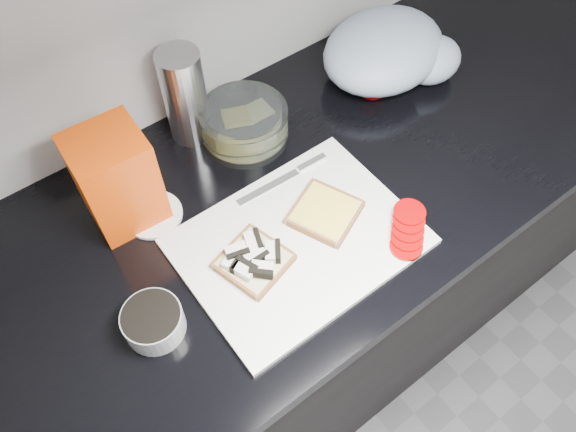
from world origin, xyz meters
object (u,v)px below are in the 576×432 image
Objects in this scene: glass_bowl at (244,124)px; steel_canister at (185,96)px; cutting_board at (298,242)px; bread_bag at (117,180)px.

steel_canister is (-0.08, 0.07, 0.06)m from glass_bowl.
glass_bowl is (0.07, 0.26, 0.03)m from cutting_board.
bread_bag is at bearing 130.74° from cutting_board.
steel_canister is (-0.01, 0.34, 0.09)m from cutting_board.
glass_bowl is at bearing -43.43° from steel_canister.
steel_canister is (0.19, 0.10, 0.00)m from bread_bag.
steel_canister is at bearing 91.76° from cutting_board.
steel_canister is at bearing 136.57° from glass_bowl.
bread_bag is at bearing -152.55° from steel_canister.
cutting_board is 0.35m from steel_canister.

